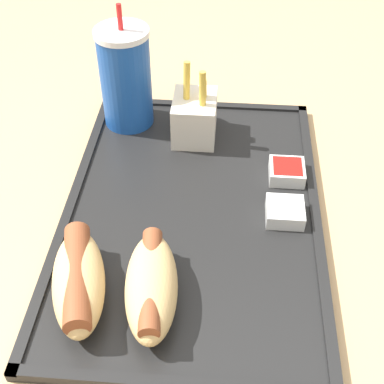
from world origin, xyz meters
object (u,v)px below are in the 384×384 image
Objects in this scene: hot_dog_near at (151,285)px; sauce_cup_ketchup at (287,171)px; fries_carton at (195,117)px; sauce_cup_mayo at (285,211)px; hot_dog_far at (78,280)px; soda_cup at (126,78)px.

hot_dog_near is 3.13× the size of sauce_cup_ketchup.
sauce_cup_mayo is (-0.16, -0.12, -0.02)m from fries_carton.
fries_carton reaches higher than hot_dog_far.
sauce_cup_mayo is (-0.19, -0.22, -0.06)m from soda_cup.
hot_dog_far reaches higher than sauce_cup_mayo.
fries_carton is at bearing -4.39° from hot_dog_near.
hot_dog_far is at bearing 132.71° from sauce_cup_ketchup.
sauce_cup_ketchup is (-0.11, -0.23, -0.06)m from soda_cup.
hot_dog_far is 3.22× the size of sauce_cup_ketchup.
sauce_cup_ketchup is at bearing -115.87° from soda_cup.
fries_carton is 2.53× the size of sauce_cup_ketchup.
soda_cup reaches higher than fries_carton.
soda_cup reaches higher than sauce_cup_mayo.
soda_cup is 1.26× the size of hot_dog_near.
sauce_cup_ketchup is at bearing -122.45° from fries_carton.
soda_cup is 3.96× the size of sauce_cup_mayo.
sauce_cup_mayo is 0.08m from sauce_cup_ketchup.
hot_dog_near is (0.00, -0.08, -0.00)m from hot_dog_far.
fries_carton is (-0.03, -0.10, -0.04)m from soda_cup.
sauce_cup_mayo and sauce_cup_ketchup have the same top height.
soda_cup is 0.26m from sauce_cup_ketchup.
sauce_cup_mayo is at bearing -129.88° from soda_cup.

